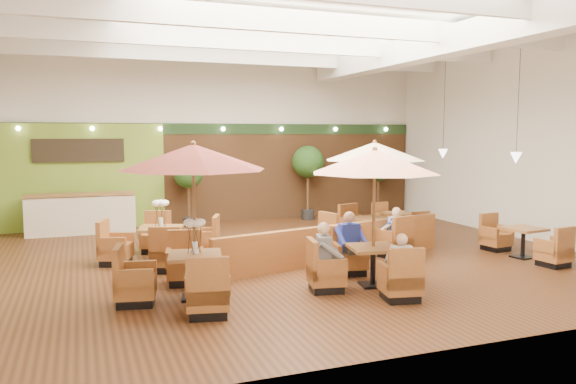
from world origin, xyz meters
name	(u,v)px	position (x,y,z in m)	size (l,w,h in m)	color
room	(276,104)	(0.25, 1.22, 3.63)	(14.04, 14.00, 5.52)	#381E0F
service_counter	(81,214)	(-4.40, 5.10, 0.58)	(3.00, 0.75, 1.18)	beige
booth_divider	(337,244)	(0.99, -0.81, 0.43)	(6.26, 0.18, 0.87)	brown
table_0	(190,187)	(-2.62, -2.46, 1.98)	(2.70, 2.83, 2.79)	brown
table_1	(371,186)	(0.72, -2.83, 1.92)	(2.58, 2.70, 2.67)	brown
table_2	(372,171)	(2.41, 0.20, 1.97)	(2.68, 2.83, 2.75)	brown
table_3	(161,242)	(-2.71, 0.70, 0.43)	(2.83, 2.83, 1.57)	brown
table_4	(523,243)	(5.28, -1.91, 0.35)	(0.91, 2.49, 0.91)	brown
table_5	(399,225)	(4.06, 1.56, 0.32)	(0.78, 2.25, 0.84)	brown
topiary_0	(188,176)	(-1.23, 5.30, 1.58)	(0.91, 0.91, 2.11)	black
topiary_1	(308,165)	(2.81, 5.30, 1.86)	(1.07, 1.07, 2.50)	black
topiary_2	(378,171)	(5.49, 5.30, 1.59)	(0.92, 0.92, 2.13)	black
diner_0	(401,259)	(0.79, -3.81, 0.73)	(0.40, 0.37, 0.73)	silver
diner_1	(350,237)	(0.79, -1.86, 0.78)	(0.42, 0.33, 0.84)	#2536A2
diner_2	(326,250)	(-0.19, -2.84, 0.77)	(0.40, 0.45, 0.83)	slate
diner_3	(394,227)	(2.48, -0.80, 0.73)	(0.37, 0.32, 0.71)	#2536A2
diner_4	(394,226)	(2.48, -0.80, 0.73)	(0.41, 0.39, 0.73)	silver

